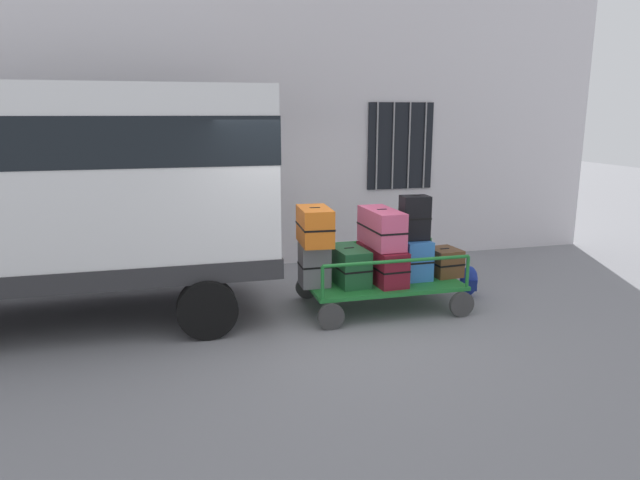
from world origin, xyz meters
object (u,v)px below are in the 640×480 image
(suitcase_left_bottom, at_px, (314,265))
(suitcase_left_middle, at_px, (315,226))
(suitcase_center_middle, at_px, (381,228))
(backpack, at_px, (469,281))
(suitcase_midright_bottom, at_px, (415,259))
(suitcase_right_bottom, at_px, (444,262))
(van, at_px, (63,181))
(luggage_cart, at_px, (381,284))
(suitcase_center_bottom, at_px, (382,264))
(suitcase_midleft_bottom, at_px, (349,266))
(suitcase_midright_middle, at_px, (415,217))

(suitcase_left_bottom, xyz_separation_m, suitcase_left_middle, (0.00, -0.03, 0.52))
(suitcase_center_middle, xyz_separation_m, backpack, (1.39, 0.09, -0.87))
(suitcase_center_middle, bearing_deg, suitcase_left_middle, -175.99)
(suitcase_left_middle, xyz_separation_m, suitcase_midright_bottom, (1.39, -0.00, -0.53))
(suitcase_right_bottom, bearing_deg, suitcase_left_middle, -178.53)
(suitcase_midright_bottom, bearing_deg, van, 173.24)
(luggage_cart, height_order, suitcase_center_bottom, suitcase_center_bottom)
(suitcase_left_bottom, height_order, suitcase_left_middle, suitcase_left_middle)
(suitcase_midleft_bottom, distance_m, suitcase_center_bottom, 0.46)
(suitcase_midright_bottom, bearing_deg, backpack, 9.84)
(suitcase_midright_middle, bearing_deg, suitcase_midright_bottom, -90.00)
(luggage_cart, distance_m, suitcase_right_bottom, 0.96)
(suitcase_right_bottom, distance_m, backpack, 0.59)
(backpack, bearing_deg, luggage_cart, -174.75)
(suitcase_left_bottom, distance_m, suitcase_center_bottom, 0.93)
(suitcase_left_middle, bearing_deg, suitcase_midright_middle, 2.13)
(suitcase_right_bottom, xyz_separation_m, backpack, (0.46, 0.11, -0.35))
(van, relative_size, suitcase_midleft_bottom, 6.76)
(luggage_cart, relative_size, suitcase_right_bottom, 4.22)
(suitcase_left_middle, height_order, suitcase_midleft_bottom, suitcase_left_middle)
(luggage_cart, height_order, suitcase_center_middle, suitcase_center_middle)
(suitcase_midleft_bottom, height_order, suitcase_midright_bottom, suitcase_midright_bottom)
(suitcase_center_bottom, relative_size, suitcase_right_bottom, 1.95)
(luggage_cart, relative_size, suitcase_center_middle, 2.31)
(van, xyz_separation_m, suitcase_left_middle, (2.98, -0.51, -0.60))
(suitcase_midleft_bottom, relative_size, suitcase_center_bottom, 0.76)
(suitcase_midleft_bottom, relative_size, suitcase_midright_middle, 1.24)
(suitcase_midright_bottom, height_order, backpack, suitcase_midright_bottom)
(van, xyz_separation_m, suitcase_left_bottom, (2.98, -0.48, -1.11))
(van, xyz_separation_m, suitcase_center_middle, (3.90, -0.45, -0.68))
(suitcase_left_middle, bearing_deg, suitcase_right_bottom, 1.47)
(suitcase_left_middle, relative_size, suitcase_center_middle, 0.79)
(van, distance_m, suitcase_midleft_bottom, 3.66)
(suitcase_right_bottom, bearing_deg, van, 174.48)
(van, bearing_deg, suitcase_center_middle, -6.56)
(van, xyz_separation_m, suitcase_midright_middle, (4.37, -0.46, -0.56))
(suitcase_midright_bottom, xyz_separation_m, backpack, (0.93, 0.16, -0.43))
(suitcase_midright_middle, relative_size, backpack, 1.34)
(suitcase_left_bottom, bearing_deg, suitcase_right_bottom, 0.56)
(suitcase_center_bottom, distance_m, suitcase_midright_middle, 0.76)
(suitcase_center_bottom, bearing_deg, suitcase_left_middle, -179.19)
(suitcase_left_bottom, height_order, suitcase_midright_middle, suitcase_midright_middle)
(suitcase_left_bottom, xyz_separation_m, suitcase_right_bottom, (1.85, 0.02, -0.09))
(luggage_cart, height_order, suitcase_left_bottom, suitcase_left_bottom)
(suitcase_left_middle, distance_m, suitcase_midright_middle, 1.39)
(suitcase_left_bottom, xyz_separation_m, suitcase_midleft_bottom, (0.46, -0.02, -0.04))
(suitcase_midright_bottom, relative_size, suitcase_right_bottom, 1.09)
(suitcase_center_middle, xyz_separation_m, suitcase_midright_bottom, (0.46, -0.07, -0.45))
(suitcase_right_bottom, bearing_deg, suitcase_left_bottom, -179.44)
(backpack, bearing_deg, suitcase_left_middle, -176.12)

